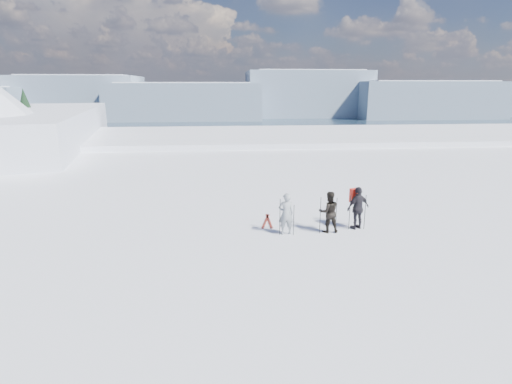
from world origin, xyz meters
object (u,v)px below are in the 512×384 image
skier_dark (329,212)px  skier_grey (286,214)px  skier_pack (358,208)px  skis_loose (267,221)px

skier_dark → skier_grey: bearing=1.8°
skier_grey → skier_pack: (2.77, 0.33, 0.04)m
skier_dark → skis_loose: skier_dark is taller
skier_pack → skis_loose: 3.54m
skier_pack → skis_loose: (-3.27, 1.11, -0.80)m
skier_dark → skier_pack: 1.20m
skier_grey → skier_pack: bearing=-178.4°
skier_grey → skier_pack: skier_pack is taller
skier_grey → skis_loose: 1.70m
skier_pack → skier_grey: bearing=-12.7°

